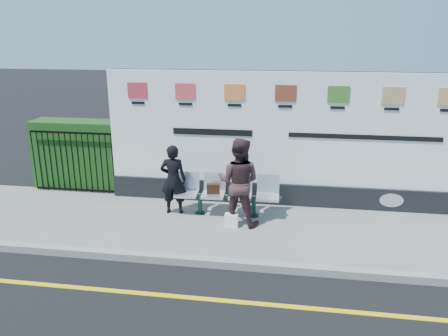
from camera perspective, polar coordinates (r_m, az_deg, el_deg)
name	(u,v)px	position (r m, az deg, el deg)	size (l,w,h in m)	color
ground	(241,302)	(6.93, 2.22, -17.14)	(80.00, 80.00, 0.00)	black
pavement	(255,229)	(9.06, 4.03, -7.91)	(14.00, 3.00, 0.12)	gray
kerb	(247,265)	(7.73, 3.08, -12.55)	(14.00, 0.18, 0.14)	gray
yellow_line	(241,302)	(6.93, 2.22, -17.11)	(14.00, 0.10, 0.01)	yellow
billboard	(283,149)	(9.85, 7.76, 2.48)	(8.00, 0.30, 3.00)	black
hedge	(81,154)	(11.62, -18.16, 1.76)	(2.35, 0.70, 1.70)	#1B4915
railing	(73,162)	(11.26, -19.13, 0.75)	(2.05, 0.06, 1.54)	black
bench	(227,204)	(9.46, 0.35, -4.77)	(2.23, 0.58, 0.48)	silver
woman_left	(173,179)	(9.46, -6.65, -1.49)	(0.56, 0.37, 1.53)	black
woman_right	(239,182)	(8.81, 1.94, -1.82)	(0.88, 0.69, 1.82)	#3C2728
handbag_brown	(213,189)	(9.37, -1.42, -2.72)	(0.28, 0.12, 0.22)	black
carrier_bag_white	(231,220)	(8.95, 0.98, -6.83)	(0.27, 0.16, 0.27)	white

